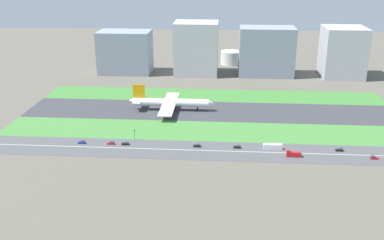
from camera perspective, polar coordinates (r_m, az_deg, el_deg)
The scene contains 24 objects.
ground_plane at distance 335.35m, azimuth 2.51°, elevation 1.15°, with size 800.00×800.00×0.00m, color #5B564C.
runway at distance 335.33m, azimuth 2.51°, elevation 1.15°, with size 280.00×46.00×0.10m, color #38383D.
grass_median_north at distance 374.30m, azimuth 2.71°, elevation 3.21°, with size 280.00×36.00×0.10m, color #3D7A33.
grass_median_south at distance 296.92m, azimuth 2.25°, elevation -1.44°, with size 280.00×36.00×0.10m, color #427F38.
highway at distance 267.47m, azimuth 2.01°, elevation -3.97°, with size 280.00×28.00×0.10m, color #4C4C4F.
highway_centerline at distance 267.45m, azimuth 2.01°, elevation -3.96°, with size 266.00×0.50×0.01m, color silver.
airliner at distance 335.67m, azimuth -2.91°, elevation 2.28°, with size 65.00×56.00×19.70m.
car_3 at distance 278.04m, azimuth -8.58°, elevation -3.02°, with size 4.40×1.80×2.00m.
car_5 at distance 285.28m, azimuth -14.03°, elevation -2.81°, with size 4.40×1.80×2.00m.
car_6 at distance 280.14m, azimuth -10.41°, elevation -2.95°, with size 4.40×1.80×2.00m.
car_1 at distance 271.72m, azimuth 5.89°, elevation -3.47°, with size 4.40×1.80×2.00m.
car_4 at distance 276.87m, azimuth 22.46°, elevation -4.53°, with size 4.40×1.80×2.00m.
bus_0 at distance 272.97m, azimuth 10.40°, elevation -3.39°, with size 11.60×2.50×3.50m.
car_2 at distance 280.73m, azimuth 18.55°, elevation -3.67°, with size 4.40×1.80×2.00m.
car_0 at distance 271.95m, azimuth 0.70°, elevation -3.33°, with size 4.40×1.80×2.00m.
truck_0 at distance 265.47m, azimuth 12.96°, elevation -4.32°, with size 8.40×2.50×4.00m.
traffic_light at distance 283.09m, azimuth -7.45°, elevation -1.79°, with size 0.36×0.50×7.20m.
terminal_building at distance 450.70m, azimuth -8.62°, elevation 8.68°, with size 51.29×32.73×41.72m, color gray.
hangar_building at distance 439.71m, azimuth 0.55°, elevation 9.25°, with size 42.28×35.80×51.31m, color #B2B2B7.
office_tower at distance 441.23m, azimuth 9.59°, elevation 8.72°, with size 52.89×30.94×46.97m, color gray.
cargo_warehouse at distance 453.87m, azimuth 18.90°, elevation 8.29°, with size 38.93×38.93×47.80m, color #B2B2B7.
fuel_tank_west at distance 487.42m, azimuth 0.73°, elevation 8.19°, with size 25.61×25.61×15.25m, color silver.
fuel_tank_centre at distance 486.75m, azimuth 5.04°, elevation 8.03°, with size 22.20×22.20×14.20m, color silver.
fuel_tank_east at distance 487.80m, azimuth 8.61°, elevation 8.11°, with size 20.08×20.08×17.57m, color silver.
Camera 1 is at (8.44, -316.69, 109.97)m, focal length 41.26 mm.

